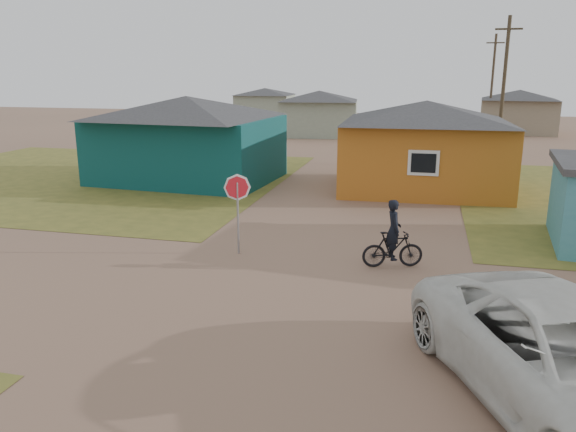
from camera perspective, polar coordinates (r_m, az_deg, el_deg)
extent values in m
plane|color=#8C6751|center=(12.74, 1.17, -9.26)|extent=(120.00, 120.00, 0.00)
cube|color=olive|center=(29.89, -20.09, 3.77)|extent=(20.00, 18.00, 0.00)
cube|color=#0B3B3C|center=(27.45, -10.11, 6.70)|extent=(8.40, 6.54, 3.00)
pyramid|color=#303032|center=(27.26, -10.30, 10.87)|extent=(8.93, 7.08, 1.00)
cube|color=#BA671C|center=(25.63, 13.65, 5.97)|extent=(7.21, 6.24, 3.00)
pyramid|color=#303032|center=(25.43, 13.91, 10.32)|extent=(7.72, 6.76, 0.90)
cube|color=silver|center=(22.62, 13.60, 5.26)|extent=(1.20, 0.06, 1.00)
cube|color=black|center=(22.59, 13.60, 5.25)|extent=(0.95, 0.04, 0.75)
cube|color=gray|center=(46.32, 3.17, 9.89)|extent=(6.49, 5.60, 2.80)
pyramid|color=#303032|center=(46.21, 3.20, 12.12)|extent=(7.04, 6.15, 0.80)
cube|color=gray|center=(52.05, 22.30, 9.36)|extent=(6.41, 5.50, 2.80)
pyramid|color=#303032|center=(51.95, 22.49, 11.33)|extent=(6.95, 6.05, 0.80)
cube|color=gray|center=(59.83, -2.34, 10.90)|extent=(5.75, 5.28, 2.70)
pyramid|color=#303032|center=(59.74, -2.35, 12.53)|extent=(6.28, 5.81, 0.70)
cylinder|color=#433728|center=(33.63, 21.00, 11.67)|extent=(0.20, 0.20, 8.00)
cube|color=#433728|center=(33.68, 21.53, 17.26)|extent=(1.40, 0.10, 0.10)
cylinder|color=#433728|center=(49.64, 20.00, 12.38)|extent=(0.20, 0.20, 8.00)
cube|color=#433728|center=(49.67, 20.34, 16.18)|extent=(1.40, 0.10, 0.10)
cylinder|color=gray|center=(16.08, -5.11, -0.25)|extent=(0.06, 0.06, 2.10)
imported|color=black|center=(15.33, 10.58, -3.35)|extent=(1.71, 0.94, 0.99)
imported|color=black|center=(15.17, 10.68, -1.36)|extent=(0.55, 0.68, 1.63)
imported|color=silver|center=(9.80, 26.90, -12.96)|extent=(5.23, 6.94, 1.75)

